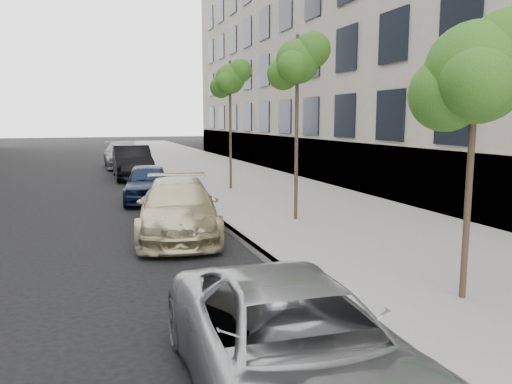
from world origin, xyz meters
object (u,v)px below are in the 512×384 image
suv (178,208)px  sedan_rear (123,155)px  sedan_blue (148,183)px  tree_far (231,79)px  tree_mid (298,62)px  minivan (294,347)px  sedan_black (132,162)px  tree_near (477,72)px

suv → sedan_rear: bearing=99.1°
sedan_blue → tree_far: bearing=28.4°
tree_far → suv: bearing=-116.0°
tree_far → sedan_blue: 5.23m
tree_mid → suv: size_ratio=1.05×
tree_mid → sedan_blue: size_ratio=1.30×
tree_far → sedan_rear: tree_far is taller
minivan → tree_far: bearing=78.9°
suv → sedan_black: bearing=99.1°
tree_mid → suv: bearing=-173.8°
tree_mid → sedan_rear: size_ratio=0.95×
tree_far → suv: tree_far is taller
minivan → sedan_blue: 13.40m
tree_far → tree_mid: bearing=-90.0°
minivan → sedan_rear: size_ratio=0.85×
tree_near → suv: 7.55m
tree_mid → sedan_rear: bearing=100.4°
suv → tree_near: bearing=-52.1°
tree_near → sedan_blue: 12.57m
tree_near → tree_mid: (-0.00, 6.50, 0.82)m
tree_mid → minivan: size_ratio=1.11×
sedan_black → minivan: bearing=-90.2°
sedan_black → tree_far: bearing=-60.3°
tree_near → sedan_rear: 24.99m
tree_far → sedan_rear: (-3.33, 11.62, -3.63)m
tree_far → minivan: (-3.58, -14.67, -3.77)m
minivan → sedan_black: 20.61m
minivan → sedan_rear: (0.25, 26.28, 0.14)m
tree_near → sedan_black: bearing=100.0°
sedan_rear → minivan: bearing=-90.9°
sedan_blue → sedan_rear: bearing=97.7°
sedan_rear → tree_near: bearing=-82.6°
suv → sedan_blue: suv is taller
minivan → suv: size_ratio=0.95×
tree_far → sedan_black: 7.70m
suv → sedan_rear: (0.03, 18.48, 0.08)m
sedan_black → suv: bearing=-89.6°
suv → sedan_black: (0.03, 12.80, 0.11)m
tree_near → tree_mid: 6.55m
sedan_rear → tree_far: bearing=-74.3°
minivan → tree_near: bearing=27.6°
minivan → sedan_black: (0.25, 20.60, 0.17)m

